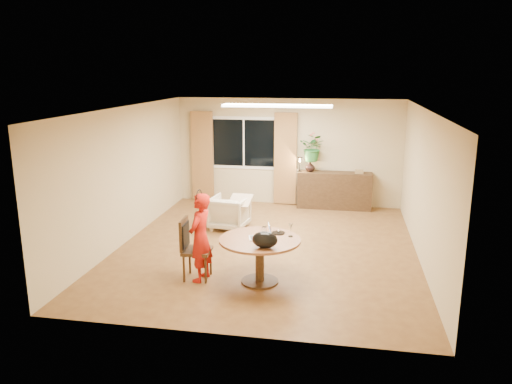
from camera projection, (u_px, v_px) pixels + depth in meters
floor at (267, 247)px, 9.43m from camera, size 6.50×6.50×0.00m
ceiling at (268, 109)px, 8.81m from camera, size 6.50×6.50×0.00m
wall_back at (288, 152)px, 12.22m from camera, size 5.50×0.00×5.50m
wall_left at (126, 175)px, 9.59m from camera, size 0.00×6.50×6.50m
wall_right at (424, 186)px, 8.64m from camera, size 0.00×6.50×6.50m
window at (244, 143)px, 12.35m from camera, size 1.70×0.03×1.30m
curtain_left at (202, 156)px, 12.54m from camera, size 0.55×0.08×2.25m
curtain_right at (285, 159)px, 12.18m from camera, size 0.55×0.08×2.25m
ceiling_panel at (277, 106)px, 9.96m from camera, size 2.20×0.35×0.05m
dining_table at (260, 248)px, 7.75m from camera, size 1.27×1.27×0.72m
dining_chair at (197, 249)px, 7.93m from camera, size 0.49×0.45×0.99m
child at (200, 237)px, 7.81m from camera, size 0.57×0.43×1.42m
laptop at (260, 231)px, 7.70m from camera, size 0.41×0.32×0.24m
tumbler at (264, 230)px, 7.93m from camera, size 0.10×0.10×0.12m
wine_glass at (291, 230)px, 7.80m from camera, size 0.08×0.08×0.21m
pot_lid at (278, 232)px, 7.96m from camera, size 0.25×0.25×0.03m
handbag at (265, 240)px, 7.28m from camera, size 0.42×0.31×0.25m
armchair at (229, 212)px, 10.49m from camera, size 0.82×0.84×0.69m
throw at (240, 197)px, 10.33m from camera, size 0.47×0.57×0.03m
sideboard at (334, 190)px, 12.00m from camera, size 1.77×0.43×0.88m
vase at (310, 166)px, 11.97m from camera, size 0.30×0.30×0.25m
bouquet at (313, 148)px, 11.85m from camera, size 0.71×0.66×0.66m
book_stack at (359, 171)px, 11.78m from camera, size 0.22×0.17×0.08m
desk_lamp at (300, 164)px, 11.95m from camera, size 0.18×0.18×0.36m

